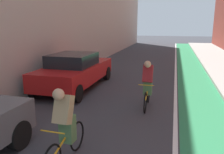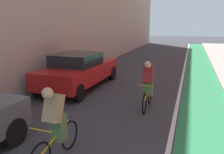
% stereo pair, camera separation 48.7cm
% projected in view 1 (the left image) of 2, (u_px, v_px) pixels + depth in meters
% --- Properties ---
extents(ground_plane, '(84.88, 84.88, 0.00)m').
position_uv_depth(ground_plane, '(144.00, 72.00, 13.81)').
color(ground_plane, '#38383D').
extents(bike_lane_paint, '(1.60, 38.58, 0.00)m').
position_uv_depth(bike_lane_paint, '(190.00, 68.00, 15.01)').
color(bike_lane_paint, '#2D8451').
rests_on(bike_lane_paint, ground).
extents(lane_divider_stripe, '(0.12, 38.58, 0.00)m').
position_uv_depth(lane_divider_stripe, '(176.00, 67.00, 15.24)').
color(lane_divider_stripe, white).
rests_on(lane_divider_stripe, ground).
extents(parked_sedan_red, '(1.99, 4.76, 1.53)m').
position_uv_depth(parked_sedan_red, '(75.00, 70.00, 10.14)').
color(parked_sedan_red, red).
rests_on(parked_sedan_red, ground).
extents(cyclist_lead, '(0.48, 1.71, 1.61)m').
position_uv_depth(cyclist_lead, '(65.00, 125.00, 4.61)').
color(cyclist_lead, black).
rests_on(cyclist_lead, ground).
extents(cyclist_mid, '(0.48, 1.72, 1.62)m').
position_uv_depth(cyclist_mid, '(148.00, 83.00, 7.76)').
color(cyclist_mid, black).
rests_on(cyclist_mid, ground).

